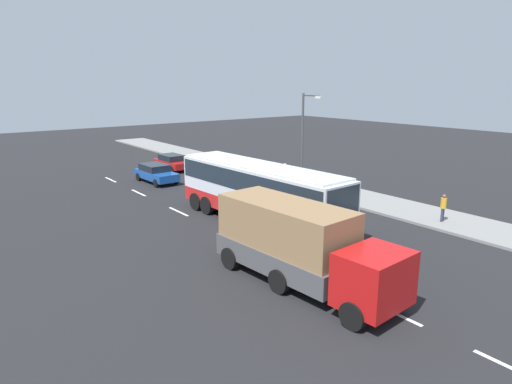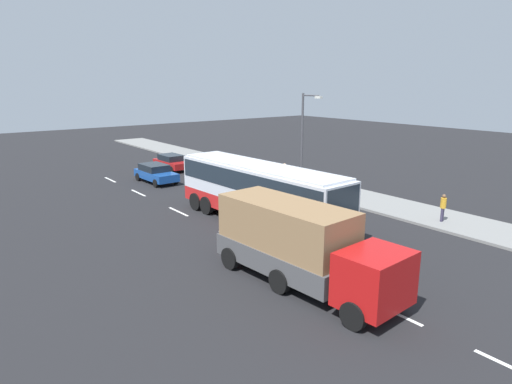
{
  "view_description": "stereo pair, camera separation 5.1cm",
  "coord_description": "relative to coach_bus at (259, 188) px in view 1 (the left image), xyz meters",
  "views": [
    {
      "loc": [
        20.01,
        -15.22,
        7.86
      ],
      "look_at": [
        1.08,
        -0.68,
        1.98
      ],
      "focal_mm": 31.43,
      "sensor_mm": 36.0,
      "label": 1
    },
    {
      "loc": [
        19.98,
        -15.26,
        7.86
      ],
      "look_at": [
        1.08,
        -0.68,
        1.98
      ],
      "focal_mm": 31.43,
      "sensor_mm": 36.0,
      "label": 2
    }
  ],
  "objects": [
    {
      "name": "car_red_compact",
      "position": [
        -17.56,
        3.56,
        -1.37
      ],
      "size": [
        4.24,
        1.94,
        1.4
      ],
      "rotation": [
        0.0,
        0.0,
        0.03
      ],
      "color": "#B21919",
      "rests_on": "ground_plane"
    },
    {
      "name": "ground_plane",
      "position": [
        -0.83,
        0.25,
        -2.12
      ],
      "size": [
        120.0,
        120.0,
        0.0
      ],
      "primitive_type": "plane",
      "color": "black"
    },
    {
      "name": "pedestrian_near_curb",
      "position": [
        6.34,
        8.23,
        -1.07
      ],
      "size": [
        0.32,
        0.32,
        1.58
      ],
      "rotation": [
        0.0,
        0.0,
        0.2
      ],
      "color": "#38334C",
      "rests_on": "sidewalk_curb"
    },
    {
      "name": "pedestrian_at_crossing",
      "position": [
        -6.25,
        7.35,
        -1.02
      ],
      "size": [
        0.32,
        0.32,
        1.66
      ],
      "rotation": [
        0.0,
        0.0,
        1.41
      ],
      "color": "black",
      "rests_on": "sidewalk_curb"
    },
    {
      "name": "street_lamp",
      "position": [
        -3.98,
        7.14,
        2.03
      ],
      "size": [
        1.85,
        0.24,
        6.95
      ],
      "color": "#47474C",
      "rests_on": "sidewalk_curb"
    },
    {
      "name": "cargo_truck",
      "position": [
        7.1,
        -3.54,
        -0.42
      ],
      "size": [
        8.42,
        3.04,
        3.2
      ],
      "rotation": [
        0.0,
        0.0,
        0.06
      ],
      "color": "red",
      "rests_on": "ground_plane"
    },
    {
      "name": "sidewalk_curb",
      "position": [
        -0.83,
        8.88,
        -2.05
      ],
      "size": [
        80.0,
        4.0,
        0.15
      ],
      "primitive_type": "cube",
      "color": "gray",
      "rests_on": "ground_plane"
    },
    {
      "name": "lane_centreline",
      "position": [
        3.36,
        -2.49,
        -2.12
      ],
      "size": [
        46.31,
        0.16,
        0.01
      ],
      "color": "white",
      "rests_on": "ground_plane"
    },
    {
      "name": "car_blue_saloon",
      "position": [
        -13.62,
        0.1,
        -1.35
      ],
      "size": [
        4.44,
        2.04,
        1.45
      ],
      "rotation": [
        0.0,
        0.0,
        0.03
      ],
      "color": "#194799",
      "rests_on": "ground_plane"
    },
    {
      "name": "coach_bus",
      "position": [
        0.0,
        0.0,
        0.0
      ],
      "size": [
        11.97,
        3.14,
        3.42
      ],
      "rotation": [
        0.0,
        0.0,
        0.04
      ],
      "color": "red",
      "rests_on": "ground_plane"
    }
  ]
}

